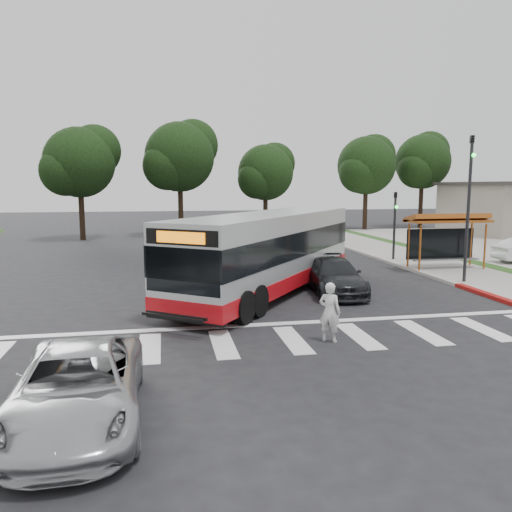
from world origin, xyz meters
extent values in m
plane|color=black|center=(0.00, 0.00, 0.00)|extent=(140.00, 140.00, 0.00)
cube|color=gray|center=(11.00, 8.00, 0.06)|extent=(4.00, 40.00, 0.12)
cube|color=#9E9991|center=(9.00, 8.00, 0.07)|extent=(0.30, 40.00, 0.15)
cube|color=maroon|center=(9.00, -2.00, 0.08)|extent=(0.32, 6.00, 0.15)
cube|color=silver|center=(0.00, -5.00, 0.01)|extent=(18.00, 2.60, 0.01)
cylinder|color=#9A4C19|center=(9.00, 4.40, 1.27)|extent=(0.10, 0.10, 2.30)
cylinder|color=#9A4C19|center=(12.60, 4.40, 1.27)|extent=(0.10, 0.10, 2.30)
cylinder|color=#9A4C19|center=(9.00, 5.60, 1.27)|extent=(0.10, 0.10, 2.30)
cylinder|color=#9A4C19|center=(12.60, 5.60, 1.27)|extent=(0.10, 0.10, 2.30)
cube|color=#9A4C19|center=(10.80, 5.00, 2.57)|extent=(4.20, 1.60, 0.12)
cube|color=#9A4C19|center=(10.80, 5.05, 2.72)|extent=(4.20, 1.32, 0.51)
cube|color=black|center=(10.80, 5.60, 1.32)|extent=(3.80, 0.06, 1.60)
cube|color=gray|center=(10.80, 5.00, 0.57)|extent=(3.60, 0.40, 0.08)
cylinder|color=black|center=(9.60, 1.50, 3.25)|extent=(0.14, 0.14, 6.50)
imported|color=black|center=(9.60, 1.50, 6.00)|extent=(0.16, 0.20, 1.00)
sphere|color=#19E533|center=(9.60, 1.32, 5.65)|extent=(0.18, 0.18, 0.18)
cylinder|color=black|center=(9.60, 8.50, 2.00)|extent=(0.14, 0.14, 4.00)
imported|color=black|center=(9.60, 8.50, 3.50)|extent=(0.16, 0.20, 1.00)
sphere|color=#19E533|center=(9.60, 8.32, 3.15)|extent=(0.18, 0.18, 0.18)
cylinder|color=black|center=(16.00, 28.00, 2.30)|extent=(0.44, 0.44, 4.40)
sphere|color=black|center=(16.00, 28.00, 6.30)|extent=(5.60, 5.60, 5.60)
sphere|color=black|center=(17.12, 28.84, 7.30)|extent=(4.20, 4.20, 4.20)
sphere|color=black|center=(15.02, 27.30, 5.60)|extent=(3.92, 3.92, 3.92)
cylinder|color=black|center=(23.00, 30.00, 2.42)|extent=(0.44, 0.44, 4.84)
sphere|color=black|center=(23.00, 30.00, 6.82)|extent=(5.60, 5.60, 5.60)
sphere|color=black|center=(24.12, 30.84, 7.92)|extent=(4.20, 4.20, 4.20)
sphere|color=black|center=(22.02, 29.30, 6.05)|extent=(3.92, 3.92, 3.92)
cylinder|color=black|center=(-2.00, 26.00, 2.42)|extent=(0.44, 0.44, 4.84)
sphere|color=black|center=(-2.00, 26.00, 6.82)|extent=(6.00, 6.00, 6.00)
sphere|color=black|center=(-0.80, 26.90, 7.92)|extent=(4.50, 4.50, 4.50)
sphere|color=black|center=(-3.05, 25.25, 6.05)|extent=(4.20, 4.20, 4.20)
cylinder|color=black|center=(6.00, 28.00, 1.98)|extent=(0.44, 0.44, 3.96)
sphere|color=black|center=(6.00, 28.00, 5.58)|extent=(5.20, 5.20, 5.20)
sphere|color=black|center=(7.04, 28.78, 6.48)|extent=(3.90, 3.90, 3.90)
sphere|color=black|center=(5.09, 27.35, 4.95)|extent=(3.64, 3.64, 3.64)
cylinder|color=black|center=(-10.00, 24.00, 2.20)|extent=(0.44, 0.44, 4.40)
sphere|color=black|center=(-10.00, 24.00, 6.20)|extent=(5.60, 5.60, 5.60)
sphere|color=black|center=(-8.88, 24.84, 7.20)|extent=(4.20, 4.20, 4.20)
sphere|color=black|center=(-10.98, 23.30, 5.50)|extent=(3.92, 3.92, 3.92)
imported|color=silver|center=(0.97, -5.32, 0.85)|extent=(0.74, 0.69, 1.70)
imported|color=black|center=(3.28, 0.83, 0.70)|extent=(2.45, 4.98, 1.39)
imported|color=#A3A5A8|center=(-5.17, -9.11, 0.69)|extent=(2.40, 5.00, 1.37)
camera|label=1|loc=(-3.55, -18.30, 4.35)|focal=35.00mm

